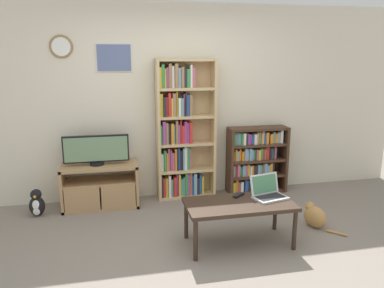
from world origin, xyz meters
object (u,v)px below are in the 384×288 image
(laptop, at_px, (268,192))
(bookshelf_short, at_px, (255,160))
(bookshelf_tall, at_px, (181,133))
(television, at_px, (96,150))
(tv_stand, at_px, (101,186))
(cat, at_px, (314,216))
(penguin_figurine, at_px, (37,204))
(remote_near_laptop, at_px, (239,195))
(coffee_table, at_px, (239,207))

(laptop, bearing_deg, bookshelf_short, 60.30)
(bookshelf_tall, xyz_separation_m, bookshelf_short, (1.06, -0.01, -0.44))
(television, bearing_deg, bookshelf_tall, 6.16)
(tv_stand, distance_m, bookshelf_short, 2.17)
(tv_stand, distance_m, laptop, 2.18)
(bookshelf_tall, height_order, cat, bookshelf_tall)
(cat, distance_m, penguin_figurine, 3.31)
(remote_near_laptop, bearing_deg, tv_stand, -166.17)
(bookshelf_short, distance_m, coffee_table, 1.62)
(television, xyz_separation_m, penguin_figurine, (-0.73, -0.17, -0.60))
(laptop, bearing_deg, cat, -3.00)
(coffee_table, distance_m, laptop, 0.36)
(television, bearing_deg, laptop, -35.21)
(laptop, relative_size, cat, 0.84)
(bookshelf_tall, distance_m, bookshelf_short, 1.15)
(bookshelf_tall, relative_size, coffee_table, 1.71)
(laptop, bearing_deg, remote_near_laptop, 147.85)
(bookshelf_tall, bearing_deg, remote_near_laptop, -73.47)
(coffee_table, bearing_deg, bookshelf_short, 63.30)
(television, xyz_separation_m, coffee_table, (1.45, -1.34, -0.35))
(television, height_order, penguin_figurine, television)
(laptop, relative_size, penguin_figurine, 1.15)
(bookshelf_short, bearing_deg, cat, -78.66)
(remote_near_laptop, bearing_deg, bookshelf_tall, 158.44)
(laptop, bearing_deg, tv_stand, 130.78)
(coffee_table, height_order, laptop, laptop)
(bookshelf_tall, xyz_separation_m, penguin_figurine, (-1.85, -0.29, -0.75))
(coffee_table, xyz_separation_m, cat, (0.98, 0.20, -0.28))
(penguin_figurine, bearing_deg, tv_stand, 11.36)
(bookshelf_short, bearing_deg, penguin_figurine, -174.59)
(tv_stand, bearing_deg, television, 154.14)
(cat, height_order, penguin_figurine, penguin_figurine)
(coffee_table, xyz_separation_m, penguin_figurine, (-2.19, 1.17, -0.26))
(television, relative_size, coffee_table, 0.74)
(bookshelf_short, relative_size, remote_near_laptop, 6.18)
(tv_stand, xyz_separation_m, bookshelf_short, (2.15, 0.12, 0.19))
(television, distance_m, laptop, 2.21)
(penguin_figurine, bearing_deg, coffee_table, -28.23)
(remote_near_laptop, xyz_separation_m, cat, (0.93, 0.03, -0.34))
(television, xyz_separation_m, laptop, (1.79, -1.26, -0.24))
(remote_near_laptop, xyz_separation_m, penguin_figurine, (-2.24, 1.00, -0.31))
(bookshelf_short, bearing_deg, laptop, -105.82)
(television, height_order, coffee_table, television)
(cat, bearing_deg, laptop, 168.04)
(tv_stand, relative_size, coffee_table, 0.87)
(tv_stand, bearing_deg, penguin_figurine, -168.64)
(television, relative_size, cat, 1.75)
(television, relative_size, bookshelf_tall, 0.43)
(coffee_table, distance_m, remote_near_laptop, 0.19)
(television, relative_size, penguin_figurine, 2.38)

